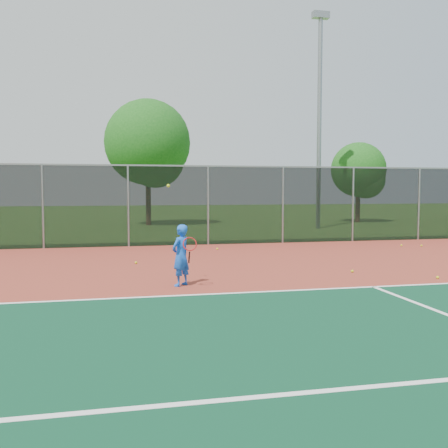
# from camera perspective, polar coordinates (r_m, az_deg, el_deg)

# --- Properties ---
(ground) EXTENTS (120.00, 120.00, 0.00)m
(ground) POSITION_cam_1_polar(r_m,az_deg,el_deg) (7.86, 14.44, -11.93)
(ground) COLOR #32621C
(ground) RESTS_ON ground
(court_apron) EXTENTS (30.00, 20.00, 0.02)m
(court_apron) POSITION_cam_1_polar(r_m,az_deg,el_deg) (9.63, 9.05, -8.83)
(court_apron) COLOR #993727
(court_apron) RESTS_ON ground
(fence_back) EXTENTS (30.00, 0.06, 3.03)m
(fence_back) POSITION_cam_1_polar(r_m,az_deg,el_deg) (19.06, -1.83, 2.26)
(fence_back) COLOR black
(fence_back) RESTS_ON court_apron
(tennis_player) EXTENTS (0.59, 0.70, 2.23)m
(tennis_player) POSITION_cam_1_polar(r_m,az_deg,el_deg) (10.97, -4.96, -3.55)
(tennis_player) COLOR blue
(tennis_player) RESTS_ON court_apron
(practice_ball_0) EXTENTS (0.07, 0.07, 0.07)m
(practice_ball_0) POSITION_cam_1_polar(r_m,az_deg,el_deg) (13.17, 14.45, -5.24)
(practice_ball_0) COLOR #C9D618
(practice_ball_0) RESTS_ON court_apron
(practice_ball_2) EXTENTS (0.07, 0.07, 0.07)m
(practice_ball_2) POSITION_cam_1_polar(r_m,az_deg,el_deg) (17.49, -0.77, -2.85)
(practice_ball_2) COLOR #C9D618
(practice_ball_2) RESTS_ON court_apron
(practice_ball_5) EXTENTS (0.07, 0.07, 0.07)m
(practice_ball_5) POSITION_cam_1_polar(r_m,az_deg,el_deg) (19.70, 19.61, -2.31)
(practice_ball_5) COLOR #C9D618
(practice_ball_5) RESTS_ON court_apron
(practice_ball_6) EXTENTS (0.07, 0.07, 0.07)m
(practice_ball_6) POSITION_cam_1_polar(r_m,az_deg,el_deg) (14.43, -10.02, -4.37)
(practice_ball_6) COLOR #C9D618
(practice_ball_6) RESTS_ON court_apron
(practice_ball_7) EXTENTS (0.07, 0.07, 0.07)m
(practice_ball_7) POSITION_cam_1_polar(r_m,az_deg,el_deg) (12.90, 23.22, -5.63)
(practice_ball_7) COLOR #C9D618
(practice_ball_7) RESTS_ON court_apron
(practice_ball_8) EXTENTS (0.07, 0.07, 0.07)m
(practice_ball_8) POSITION_cam_1_polar(r_m,az_deg,el_deg) (19.86, 21.64, -2.31)
(practice_ball_8) COLOR #C9D618
(practice_ball_8) RESTS_ON court_apron
(floodlight_n) EXTENTS (0.90, 0.40, 11.53)m
(floodlight_n) POSITION_cam_1_polar(r_m,az_deg,el_deg) (27.95, 10.86, 12.98)
(floodlight_n) COLOR gray
(floodlight_n) RESTS_ON ground
(tree_back_left) EXTENTS (5.06, 5.06, 7.43)m
(tree_back_left) POSITION_cam_1_polar(r_m,az_deg,el_deg) (30.03, -8.51, 8.78)
(tree_back_left) COLOR #342213
(tree_back_left) RESTS_ON ground
(tree_back_mid) EXTENTS (3.51, 3.51, 5.16)m
(tree_back_mid) POSITION_cam_1_polar(r_m,az_deg,el_deg) (33.46, 15.31, 5.73)
(tree_back_mid) COLOR #342213
(tree_back_mid) RESTS_ON ground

